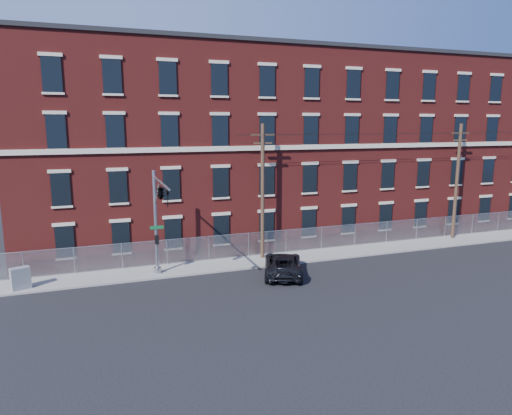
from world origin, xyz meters
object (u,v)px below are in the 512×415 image
Objects in this scene: pickup_truck at (283,264)px; utility_pole_near at (263,189)px; utility_cabinet at (20,278)px; traffic_signal_mast at (159,202)px.

utility_pole_near is at bearing -67.80° from pickup_truck.
utility_pole_near is at bearing -15.92° from utility_cabinet.
utility_cabinet is at bearing 166.33° from traffic_signal_mast.
utility_cabinet reaches higher than pickup_truck.
traffic_signal_mast is 1.33× the size of pickup_truck.
traffic_signal_mast is at bearing -34.49° from utility_cabinet.
utility_cabinet is at bearing -175.09° from utility_pole_near.
utility_cabinet is (-16.30, -1.40, -4.54)m from utility_pole_near.
utility_pole_near is 1.89× the size of pickup_truck.
traffic_signal_mast is 5.13× the size of utility_cabinet.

